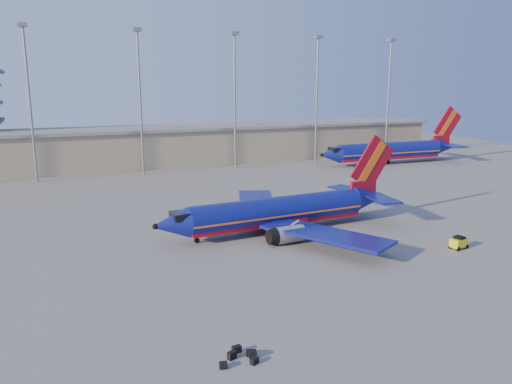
% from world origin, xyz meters
% --- Properties ---
extents(ground, '(220.00, 220.00, 0.00)m').
position_xyz_m(ground, '(0.00, 0.00, 0.00)').
color(ground, slate).
rests_on(ground, ground).
extents(terminal_building, '(122.00, 16.00, 8.50)m').
position_xyz_m(terminal_building, '(10.00, 58.00, 4.32)').
color(terminal_building, gray).
rests_on(terminal_building, ground).
extents(light_mast_row, '(101.60, 1.60, 28.65)m').
position_xyz_m(light_mast_row, '(5.00, 46.00, 17.55)').
color(light_mast_row, gray).
rests_on(light_mast_row, ground).
extents(aircraft_main, '(33.82, 32.47, 11.45)m').
position_xyz_m(aircraft_main, '(3.57, -0.88, 2.44)').
color(aircraft_main, navy).
rests_on(aircraft_main, ground).
extents(aircraft_second, '(38.30, 14.92, 12.97)m').
position_xyz_m(aircraft_second, '(50.70, 37.94, 2.98)').
color(aircraft_second, navy).
rests_on(aircraft_second, ground).
extents(baggage_tug, '(2.16, 1.52, 1.43)m').
position_xyz_m(baggage_tug, '(18.57, -15.05, 0.74)').
color(baggage_tug, yellow).
rests_on(baggage_tug, ground).
extents(luggage_pile, '(2.85, 2.24, 0.54)m').
position_xyz_m(luggage_pile, '(-12.17, -26.87, 0.24)').
color(luggage_pile, black).
rests_on(luggage_pile, ground).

